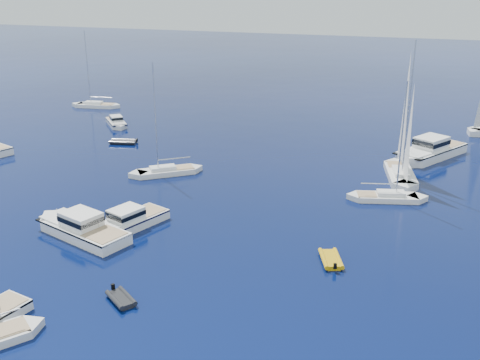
{
  "coord_description": "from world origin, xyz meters",
  "views": [
    {
      "loc": [
        16.02,
        -23.26,
        21.64
      ],
      "look_at": [
        -1.84,
        27.14,
        2.2
      ],
      "focal_mm": 42.05,
      "sensor_mm": 36.0,
      "label": 1
    }
  ],
  "objects": [
    {
      "name": "motor_cruiser_left",
      "position": [
        -9.35,
        17.08,
        0.0
      ],
      "size": [
        5.91,
        9.89,
        2.48
      ],
      "primitive_type": null,
      "rotation": [
        0.0,
        0.0,
        2.8
      ],
      "color": "white",
      "rests_on": "ground"
    },
    {
      "name": "sailboat_centre",
      "position": [
        12.39,
        32.21,
        0.0
      ],
      "size": [
        8.94,
        4.46,
        12.72
      ],
      "primitive_type": null,
      "rotation": [
        0.0,
        0.0,
        4.98
      ],
      "color": "silver",
      "rests_on": "ground"
    },
    {
      "name": "sailboat_mid_l",
      "position": [
        -12.62,
        31.87,
        0.0
      ],
      "size": [
        8.63,
        7.53,
        13.42
      ],
      "primitive_type": null,
      "rotation": [
        0.0,
        0.0,
        2.24
      ],
      "color": "silver",
      "rests_on": "ground"
    },
    {
      "name": "motor_cruiser_centre",
      "position": [
        -12.36,
        14.59,
        0.0
      ],
      "size": [
        11.44,
        6.54,
        2.87
      ],
      "primitive_type": null,
      "rotation": [
        0.0,
        0.0,
        1.26
      ],
      "color": "white",
      "rests_on": "ground"
    },
    {
      "name": "tender_grey_near",
      "position": [
        -3.38,
        6.33,
        0.0
      ],
      "size": [
        3.16,
        2.89,
        0.95
      ],
      "primitive_type": null,
      "rotation": [
        0.0,
        0.0,
        4.09
      ],
      "color": "black",
      "rests_on": "ground"
    },
    {
      "name": "sailboat_sails_r",
      "position": [
        13.09,
        39.68,
        0.0
      ],
      "size": [
        5.13,
        11.3,
        16.09
      ],
      "primitive_type": null,
      "rotation": [
        0.0,
        0.0,
        3.36
      ],
      "color": "silver",
      "rests_on": "ground"
    },
    {
      "name": "sailboat_far_l",
      "position": [
        -40.22,
        59.71,
        0.0
      ],
      "size": [
        9.55,
        4.03,
        13.62
      ],
      "primitive_type": null,
      "rotation": [
        0.0,
        0.0,
        1.75
      ],
      "color": "white",
      "rests_on": "ground"
    },
    {
      "name": "tender_grey_far",
      "position": [
        -23.91,
        41.4,
        0.0
      ],
      "size": [
        4.21,
        2.92,
        0.95
      ],
      "primitive_type": null,
      "rotation": [
        0.0,
        0.0,
        1.81
      ],
      "color": "black",
      "rests_on": "ground"
    },
    {
      "name": "motor_cruiser_distant",
      "position": [
        15.88,
        48.68,
        0.0
      ],
      "size": [
        9.97,
        13.18,
        3.4
      ],
      "primitive_type": null,
      "rotation": [
        0.0,
        0.0,
        2.61
      ],
      "color": "white",
      "rests_on": "ground"
    },
    {
      "name": "motor_cruiser_horizon",
      "position": [
        -29.99,
        49.72,
        0.0
      ],
      "size": [
        6.55,
        6.87,
        1.91
      ],
      "primitive_type": null,
      "rotation": [
        0.0,
        0.0,
        3.88
      ],
      "color": "silver",
      "rests_on": "ground"
    },
    {
      "name": "tender_yellow",
      "position": [
        9.47,
        17.12,
        0.0
      ],
      "size": [
        2.97,
        3.8,
        0.95
      ],
      "primitive_type": null,
      "rotation": [
        0.0,
        0.0,
        0.37
      ],
      "color": "#CC9B0C",
      "rests_on": "ground"
    }
  ]
}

